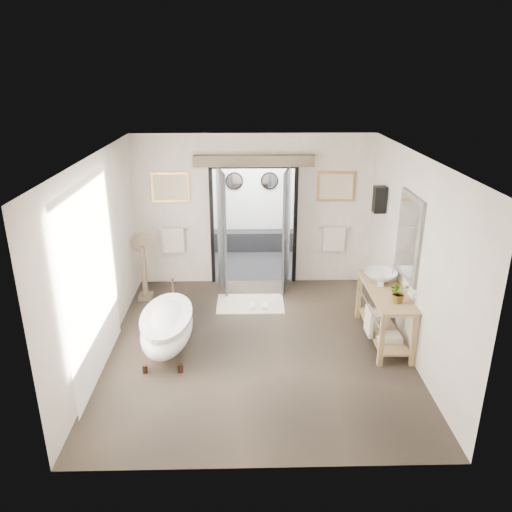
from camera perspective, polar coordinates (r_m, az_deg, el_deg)
name	(u,v)px	position (r m, az deg, el deg)	size (l,w,h in m)	color
ground_plane	(257,346)	(7.79, 0.11, -10.21)	(5.00, 5.00, 0.00)	brown
room_shell	(255,234)	(6.90, -0.15, 2.58)	(4.52, 5.02, 2.91)	silver
shower_room	(252,216)	(11.11, -0.42, 4.55)	(2.22, 2.01, 2.51)	black
back_wall_dressing	(254,208)	(9.32, -0.25, 5.55)	(3.82, 0.80, 2.52)	black
clawfoot_tub	(167,326)	(7.60, -10.12, -7.92)	(0.75, 1.68, 0.82)	#41271B
vanity	(383,311)	(7.96, 14.35, -6.06)	(0.57, 1.60, 0.85)	tan
pedestal_mirror	(144,271)	(9.28, -12.69, -1.67)	(0.38, 0.25, 1.28)	#695E4D
rug	(250,304)	(9.05, -0.65, -5.47)	(1.20, 0.80, 0.01)	beige
slippers	(259,306)	(8.91, 0.29, -5.69)	(0.33, 0.25, 0.05)	white
basin	(381,277)	(8.04, 14.08, -2.34)	(0.52, 0.52, 0.18)	white
plant	(399,292)	(7.41, 16.03, -4.03)	(0.28, 0.24, 0.31)	gray
soap_bottle_a	(381,280)	(7.91, 14.10, -2.70)	(0.09, 0.09, 0.19)	gray
soap_bottle_b	(374,271)	(8.27, 13.34, -1.67)	(0.13, 0.13, 0.17)	gray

